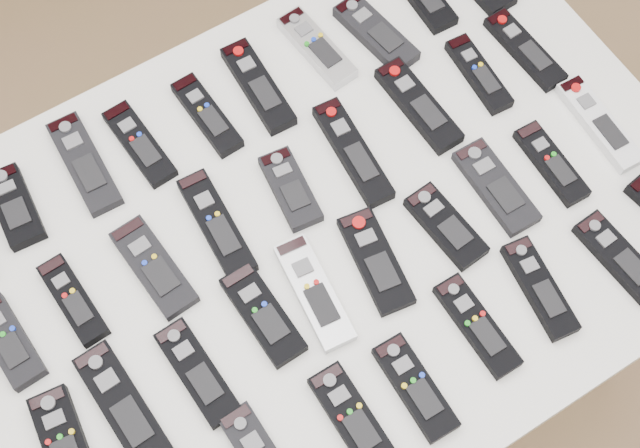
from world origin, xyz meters
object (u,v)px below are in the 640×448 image
remote_23 (314,292)px  remote_5 (258,86)px  remote_6 (317,48)px  remote_32 (352,419)px  remote_10 (8,341)px  remote_36 (620,259)px  remote_24 (376,261)px  table (320,243)px  remote_15 (353,152)px  remote_18 (525,50)px  remote_25 (446,226)px  remote_11 (73,300)px  remote_22 (263,315)px  remote_4 (207,115)px  remote_17 (479,74)px  remote_34 (477,326)px  remote_14 (290,189)px  remote_19 (64,444)px  remote_7 (376,33)px  remote_27 (551,164)px  remote_35 (540,288)px  remote_33 (415,388)px  remote_13 (217,225)px  remote_1 (15,207)px  remote_3 (140,144)px  remote_28 (599,123)px  remote_2 (84,164)px  remote_20 (124,407)px  remote_26 (496,187)px  remote_12 (154,267)px  remote_21 (197,373)px  remote_16 (418,105)px

remote_23 → remote_5: bearing=78.6°
remote_6 → remote_32: 0.66m
remote_10 → remote_36: bearing=-27.1°
remote_24 → remote_36: size_ratio=1.05×
table → remote_15: 0.16m
remote_18 → remote_25: bearing=-149.2°
remote_11 → remote_22: remote_22 is taller
remote_32 → remote_15: bearing=57.2°
remote_36 → remote_4: bearing=122.5°
remote_17 → remote_32: (-0.51, -0.39, 0.00)m
remote_25 → remote_34: remote_25 is taller
remote_14 → remote_19: bearing=-152.9°
remote_7 → remote_17: size_ratio=1.08×
table → remote_19: 0.51m
table → remote_22: 0.19m
remote_27 → remote_34: same height
remote_11 → remote_35: size_ratio=0.92×
remote_33 → remote_13: bearing=108.4°
remote_4 → remote_17: bearing=-24.6°
remote_15 → remote_11: bearing=-176.6°
remote_10 → remote_36: size_ratio=0.91×
remote_1 → remote_3: (0.23, -0.00, -0.00)m
remote_15 → remote_28: 0.42m
remote_23 → remote_25: size_ratio=1.27×
remote_27 → remote_34: 0.32m
remote_15 → remote_22: size_ratio=1.24×
remote_1 → remote_22: 0.45m
remote_2 → remote_22: (0.12, -0.39, 0.00)m
remote_6 → remote_32: same height
remote_20 → remote_25: size_ratio=1.38×
remote_19 → remote_14: bearing=26.8°
remote_7 → remote_26: (-0.00, -0.36, -0.00)m
remote_4 → remote_34: size_ratio=0.97×
remote_5 → remote_36: (0.32, -0.58, -0.00)m
remote_19 → remote_26: size_ratio=0.96×
remote_3 → remote_33: remote_33 is taller
remote_12 → remote_35: remote_35 is taller
remote_11 → remote_25: same height
remote_10 → remote_21: (0.22, -0.19, -0.00)m
remote_2 → remote_16: (0.54, -0.20, 0.00)m
remote_17 → remote_19: remote_19 is taller
remote_22 → remote_26: 0.44m
remote_22 → remote_24: remote_22 is taller
remote_16 → remote_27: (0.12, -0.21, -0.00)m
remote_10 → remote_20: size_ratio=0.74×
remote_35 → remote_5: bearing=116.4°
remote_17 → remote_21: (-0.67, -0.21, -0.00)m
remote_23 → remote_15: bearing=49.6°
remote_1 → remote_10: size_ratio=0.94×
remote_10 → remote_35: bearing=-29.2°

